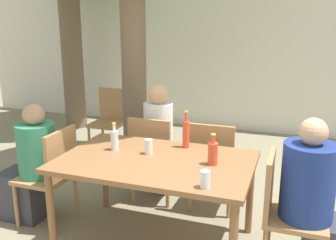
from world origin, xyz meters
TOP-DOWN VIEW (x-y plane):
  - cafe_building_wall at (0.00, 3.71)m, footprint 10.00×0.08m
  - dining_table_front at (0.00, 0.00)m, footprint 1.55×0.99m
  - patio_chair_0 at (-1.01, 0.00)m, footprint 0.44×0.44m
  - patio_chair_1 at (1.01, 0.00)m, footprint 0.44×0.44m
  - patio_chair_2 at (-0.31, 0.73)m, footprint 0.44×0.44m
  - patio_chair_3 at (0.31, 0.73)m, footprint 0.44×0.44m
  - patio_chair_4 at (-1.43, 1.92)m, footprint 0.44×0.44m
  - person_seated_0 at (-1.25, -0.00)m, footprint 0.57×0.35m
  - person_seated_1 at (1.24, -0.00)m, footprint 0.59×0.38m
  - person_seated_2 at (-0.31, 0.96)m, footprint 0.30×0.55m
  - soda_bottle_0 at (0.46, 0.04)m, footprint 0.08×0.08m
  - soda_bottle_1 at (0.15, 0.36)m, footprint 0.06×0.06m
  - water_bottle_2 at (-0.41, 0.09)m, footprint 0.07×0.07m
  - drinking_glass_0 at (-0.10, 0.10)m, footprint 0.07×0.07m
  - drinking_glass_1 at (0.50, -0.39)m, footprint 0.07×0.07m

SIDE VIEW (x-z plane):
  - person_seated_0 at x=-1.25m, z-range -0.06..1.07m
  - patio_chair_0 at x=-1.01m, z-range 0.06..0.98m
  - patio_chair_1 at x=1.01m, z-range 0.06..0.98m
  - patio_chair_2 at x=-0.31m, z-range 0.06..0.98m
  - patio_chair_3 at x=0.31m, z-range 0.06..0.98m
  - patio_chair_4 at x=-1.43m, z-range 0.06..0.98m
  - person_seated_1 at x=1.24m, z-range -0.06..1.15m
  - person_seated_2 at x=-0.31m, z-range -0.07..1.16m
  - dining_table_front at x=0.00m, z-range 0.31..1.07m
  - drinking_glass_1 at x=0.50m, z-range 0.76..0.88m
  - drinking_glass_0 at x=-0.10m, z-range 0.76..0.89m
  - water_bottle_2 at x=-0.41m, z-range 0.74..0.98m
  - soda_bottle_0 at x=0.46m, z-range 0.73..0.98m
  - soda_bottle_1 at x=0.15m, z-range 0.73..1.05m
  - cafe_building_wall at x=0.00m, z-range 0.00..2.80m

